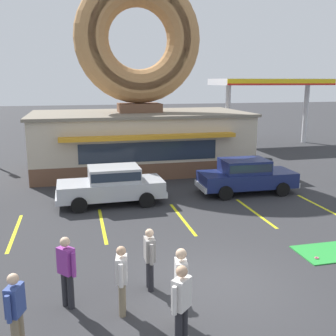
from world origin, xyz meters
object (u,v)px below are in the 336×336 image
object	(u,v)px
pedestrian_hooded_kid	(150,256)
pedestrian_beanie_man	(182,303)
pedestrian_blue_sweater_man	(67,269)
pedestrian_clipboard_woman	(181,283)
pedestrian_leather_jacket_man	(122,277)
trash_bin	(267,167)
car_navy	(246,175)
pedestrian_crossing_woman	(16,309)
car_silver	(112,184)

from	to	relation	value
pedestrian_hooded_kid	pedestrian_beanie_man	xyz separation A→B (m)	(0.18, -2.31, 0.08)
pedestrian_blue_sweater_man	pedestrian_clipboard_woman	distance (m)	2.67
pedestrian_blue_sweater_man	pedestrian_leather_jacket_man	xyz separation A→B (m)	(1.19, -0.57, -0.06)
pedestrian_blue_sweater_man	trash_bin	distance (m)	15.00
car_navy	pedestrian_clipboard_woman	distance (m)	10.74
pedestrian_leather_jacket_man	pedestrian_crossing_woman	world-z (taller)	pedestrian_crossing_woman
pedestrian_blue_sweater_man	trash_bin	xyz separation A→B (m)	(10.49, 10.71, -0.46)
pedestrian_crossing_woman	pedestrian_clipboard_woman	bearing A→B (deg)	1.85
pedestrian_hooded_kid	pedestrian_leather_jacket_man	xyz separation A→B (m)	(-0.80, -0.91, 0.01)
car_silver	pedestrian_hooded_kid	world-z (taller)	same
car_navy	pedestrian_blue_sweater_man	distance (m)	11.20
car_navy	pedestrian_clipboard_woman	xyz separation A→B (m)	(-5.61, -9.16, 0.11)
pedestrian_hooded_kid	trash_bin	distance (m)	13.41
car_silver	pedestrian_hooded_kid	xyz separation A→B (m)	(0.24, -7.31, 0.01)
pedestrian_blue_sweater_man	pedestrian_leather_jacket_man	size ratio (longest dim) A/B	1.06
pedestrian_leather_jacket_man	pedestrian_clipboard_woman	xyz separation A→B (m)	(1.16, -0.71, 0.09)
pedestrian_hooded_kid	pedestrian_crossing_woman	xyz separation A→B (m)	(-2.90, -1.73, 0.03)
pedestrian_leather_jacket_man	pedestrian_beanie_man	size ratio (longest dim) A/B	0.94
car_silver	car_navy	bearing A→B (deg)	2.08
pedestrian_crossing_woman	car_navy	bearing A→B (deg)	46.27
pedestrian_hooded_kid	pedestrian_leather_jacket_man	world-z (taller)	pedestrian_leather_jacket_man
pedestrian_crossing_woman	pedestrian_beanie_man	bearing A→B (deg)	-10.62
pedestrian_beanie_man	pedestrian_crossing_woman	size ratio (longest dim) A/B	1.05
pedestrian_hooded_kid	pedestrian_clipboard_woman	world-z (taller)	pedestrian_clipboard_woman
pedestrian_clipboard_woman	pedestrian_hooded_kid	bearing A→B (deg)	102.43
trash_bin	car_navy	bearing A→B (deg)	-131.96
pedestrian_leather_jacket_man	pedestrian_clipboard_woman	world-z (taller)	pedestrian_clipboard_woman
pedestrian_clipboard_woman	pedestrian_crossing_woman	world-z (taller)	pedestrian_clipboard_woman
car_silver	car_navy	xyz separation A→B (m)	(6.20, 0.23, 0.00)
pedestrian_leather_jacket_man	pedestrian_crossing_woman	distance (m)	2.25
pedestrian_crossing_woman	trash_bin	size ratio (longest dim) A/B	1.68
pedestrian_blue_sweater_man	pedestrian_beanie_man	xyz separation A→B (m)	(2.17, -1.96, 0.01)
pedestrian_hooded_kid	pedestrian_crossing_woman	size ratio (longest dim) A/B	0.98
car_navy	pedestrian_clipboard_woman	world-z (taller)	pedestrian_clipboard_woman
pedestrian_blue_sweater_man	pedestrian_clipboard_woman	bearing A→B (deg)	-28.58
car_silver	pedestrian_blue_sweater_man	bearing A→B (deg)	-102.86
car_navy	pedestrian_leather_jacket_man	world-z (taller)	pedestrian_leather_jacket_man
pedestrian_leather_jacket_man	trash_bin	xyz separation A→B (m)	(9.30, 11.27, -0.39)
trash_bin	pedestrian_blue_sweater_man	bearing A→B (deg)	-134.41
pedestrian_hooded_kid	trash_bin	world-z (taller)	pedestrian_hooded_kid
pedestrian_leather_jacket_man	pedestrian_crossing_woman	xyz separation A→B (m)	(-2.10, -0.82, 0.01)
pedestrian_blue_sweater_man	pedestrian_crossing_woman	bearing A→B (deg)	-123.45
pedestrian_leather_jacket_man	pedestrian_beanie_man	world-z (taller)	pedestrian_beanie_man
trash_bin	pedestrian_beanie_man	bearing A→B (deg)	-123.31
pedestrian_beanie_man	trash_bin	distance (m)	15.16
pedestrian_clipboard_woman	trash_bin	distance (m)	14.50
car_silver	pedestrian_leather_jacket_man	bearing A→B (deg)	-93.91
car_silver	pedestrian_clipboard_woman	xyz separation A→B (m)	(0.59, -8.94, 0.11)
trash_bin	pedestrian_clipboard_woman	bearing A→B (deg)	-124.22
pedestrian_beanie_man	pedestrian_crossing_woman	xyz separation A→B (m)	(-3.08, 0.58, -0.05)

